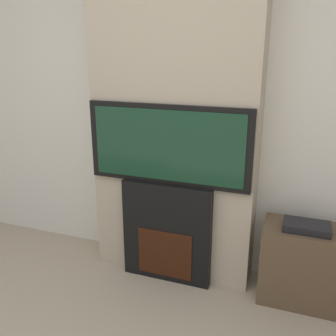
# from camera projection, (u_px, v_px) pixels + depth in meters

# --- Properties ---
(wall_back) EXTENTS (6.00, 0.06, 2.70)m
(wall_back) POSITION_uv_depth(u_px,v_px,m) (183.00, 95.00, 2.76)
(wall_back) COLOR silver
(wall_back) RESTS_ON ground_plane
(chimney_breast) EXTENTS (1.20, 0.28, 2.70)m
(chimney_breast) POSITION_uv_depth(u_px,v_px,m) (175.00, 98.00, 2.61)
(chimney_breast) COLOR tan
(chimney_breast) RESTS_ON ground_plane
(fireplace) EXTENTS (0.67, 0.15, 0.76)m
(fireplace) POSITION_uv_depth(u_px,v_px,m) (168.00, 232.00, 2.78)
(fireplace) COLOR black
(fireplace) RESTS_ON ground_plane
(television) EXTENTS (1.17, 0.07, 0.56)m
(television) POSITION_uv_depth(u_px,v_px,m) (168.00, 145.00, 2.57)
(television) COLOR black
(television) RESTS_ON fireplace
(media_stand) EXTENTS (0.54, 0.33, 0.60)m
(media_stand) POSITION_uv_depth(u_px,v_px,m) (302.00, 263.00, 2.54)
(media_stand) COLOR brown
(media_stand) RESTS_ON ground_plane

